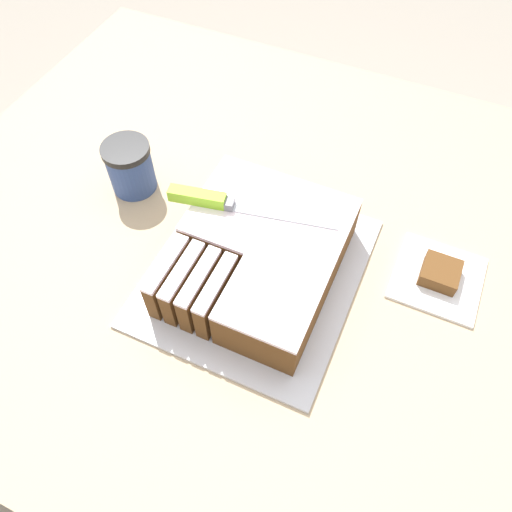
% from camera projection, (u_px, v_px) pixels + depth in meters
% --- Properties ---
extents(ground_plane, '(8.00, 8.00, 0.00)m').
position_uv_depth(ground_plane, '(271.00, 403.00, 1.64)').
color(ground_plane, '#9E9384').
extents(countertop, '(1.40, 1.10, 0.89)m').
position_uv_depth(countertop, '(275.00, 345.00, 1.27)').
color(countertop, tan).
rests_on(countertop, ground_plane).
extents(cake_board, '(0.34, 0.39, 0.01)m').
position_uv_depth(cake_board, '(256.00, 271.00, 0.86)').
color(cake_board, silver).
rests_on(cake_board, countertop).
extents(cake, '(0.26, 0.30, 0.09)m').
position_uv_depth(cake, '(260.00, 254.00, 0.82)').
color(cake, brown).
rests_on(cake, cake_board).
extents(knife, '(0.29, 0.08, 0.02)m').
position_uv_depth(knife, '(215.00, 201.00, 0.82)').
color(knife, silver).
rests_on(knife, cake).
extents(coffee_cup, '(0.09, 0.09, 0.10)m').
position_uv_depth(coffee_cup, '(130.00, 167.00, 0.94)').
color(coffee_cup, '#334C8C').
rests_on(coffee_cup, countertop).
extents(paper_napkin, '(0.15, 0.15, 0.01)m').
position_uv_depth(paper_napkin, '(437.00, 278.00, 0.85)').
color(paper_napkin, white).
rests_on(paper_napkin, countertop).
extents(brownie, '(0.06, 0.06, 0.03)m').
position_uv_depth(brownie, '(440.00, 273.00, 0.84)').
color(brownie, brown).
rests_on(brownie, paper_napkin).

